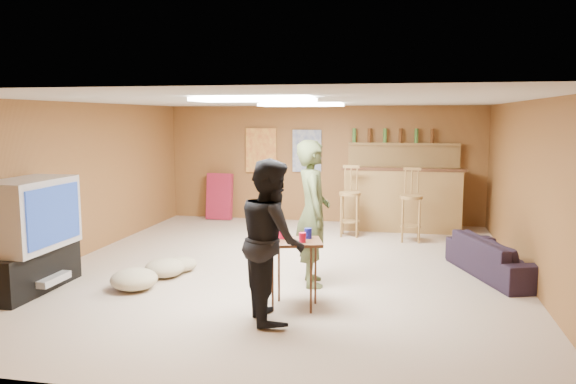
% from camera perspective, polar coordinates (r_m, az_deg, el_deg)
% --- Properties ---
extents(ground, '(7.00, 7.00, 0.00)m').
position_cam_1_polar(ground, '(7.49, -0.31, -7.81)').
color(ground, tan).
rests_on(ground, ground).
extents(ceiling, '(6.00, 7.00, 0.02)m').
position_cam_1_polar(ceiling, '(7.22, -0.32, 9.27)').
color(ceiling, silver).
rests_on(ceiling, ground).
extents(wall_back, '(6.00, 0.02, 2.20)m').
position_cam_1_polar(wall_back, '(10.70, 3.55, 2.84)').
color(wall_back, brown).
rests_on(wall_back, ground).
extents(wall_front, '(6.00, 0.02, 2.20)m').
position_cam_1_polar(wall_front, '(3.96, -10.85, -5.57)').
color(wall_front, brown).
rests_on(wall_front, ground).
extents(wall_left, '(0.02, 7.00, 2.20)m').
position_cam_1_polar(wall_left, '(8.41, -20.75, 1.04)').
color(wall_left, brown).
rests_on(wall_left, ground).
extents(wall_right, '(0.02, 7.00, 2.20)m').
position_cam_1_polar(wall_right, '(7.28, 23.48, -0.06)').
color(wall_right, brown).
rests_on(wall_right, ground).
extents(tv_stand, '(0.55, 1.30, 0.50)m').
position_cam_1_polar(tv_stand, '(7.19, -24.93, -7.14)').
color(tv_stand, black).
rests_on(tv_stand, ground).
extents(dvd_box, '(0.35, 0.50, 0.08)m').
position_cam_1_polar(dvd_box, '(7.09, -23.44, -8.09)').
color(dvd_box, '#B2B2B7').
rests_on(dvd_box, tv_stand).
extents(tv_body, '(0.60, 1.10, 0.80)m').
position_cam_1_polar(tv_body, '(7.02, -24.77, -2.05)').
color(tv_body, '#B2B2B7').
rests_on(tv_body, tv_stand).
extents(tv_screen, '(0.02, 0.95, 0.65)m').
position_cam_1_polar(tv_screen, '(6.84, -22.67, -2.17)').
color(tv_screen, navy).
rests_on(tv_screen, tv_body).
extents(bar_counter, '(2.00, 0.60, 1.10)m').
position_cam_1_polar(bar_counter, '(10.11, 11.53, -0.72)').
color(bar_counter, brown).
rests_on(bar_counter, ground).
extents(bar_lip, '(2.10, 0.12, 0.05)m').
position_cam_1_polar(bar_lip, '(9.80, 11.61, 2.26)').
color(bar_lip, '#402314').
rests_on(bar_lip, bar_counter).
extents(bar_shelf, '(2.00, 0.18, 0.05)m').
position_cam_1_polar(bar_shelf, '(10.47, 11.67, 4.79)').
color(bar_shelf, brown).
rests_on(bar_shelf, bar_backing).
extents(bar_backing, '(2.00, 0.14, 0.60)m').
position_cam_1_polar(bar_backing, '(10.51, 11.63, 3.16)').
color(bar_backing, brown).
rests_on(bar_backing, bar_counter).
extents(poster_left, '(0.60, 0.03, 0.85)m').
position_cam_1_polar(poster_left, '(10.88, -2.76, 4.25)').
color(poster_left, '#BF3F26').
rests_on(poster_left, wall_back).
extents(poster_right, '(0.55, 0.03, 0.80)m').
position_cam_1_polar(poster_right, '(10.69, 1.93, 4.19)').
color(poster_right, '#334C99').
rests_on(poster_right, wall_back).
extents(folding_chair_stack, '(0.50, 0.26, 0.91)m').
position_cam_1_polar(folding_chair_stack, '(11.04, -6.96, -0.45)').
color(folding_chair_stack, maroon).
rests_on(folding_chair_stack, ground).
extents(ceiling_panel_front, '(1.20, 0.60, 0.04)m').
position_cam_1_polar(ceiling_panel_front, '(5.76, -3.44, 9.37)').
color(ceiling_panel_front, white).
rests_on(ceiling_panel_front, ceiling).
extents(ceiling_panel_back, '(1.20, 0.60, 0.04)m').
position_cam_1_polar(ceiling_panel_back, '(8.39, 1.39, 8.84)').
color(ceiling_panel_back, white).
rests_on(ceiling_panel_back, ceiling).
extents(person_olive, '(0.57, 0.72, 1.73)m').
position_cam_1_polar(person_olive, '(6.65, 2.52, -2.15)').
color(person_olive, '#4A5531').
rests_on(person_olive, ground).
extents(person_black, '(0.87, 0.96, 1.60)m').
position_cam_1_polar(person_black, '(5.52, -1.68, -4.87)').
color(person_black, black).
rests_on(person_black, ground).
extents(sofa, '(1.19, 1.79, 0.49)m').
position_cam_1_polar(sofa, '(7.58, 20.57, -6.21)').
color(sofa, black).
rests_on(sofa, ground).
extents(tray_table, '(0.65, 0.57, 0.72)m').
position_cam_1_polar(tray_table, '(5.94, 0.66, -8.33)').
color(tray_table, '#402314').
rests_on(tray_table, ground).
extents(cup_red_near, '(0.11, 0.11, 0.12)m').
position_cam_1_polar(cup_red_near, '(5.93, -0.58, -4.21)').
color(cup_red_near, red).
rests_on(cup_red_near, tray_table).
extents(cup_red_far, '(0.08, 0.08, 0.10)m').
position_cam_1_polar(cup_red_far, '(5.76, 1.47, -4.64)').
color(cup_red_far, red).
rests_on(cup_red_far, tray_table).
extents(cup_blue, '(0.10, 0.10, 0.11)m').
position_cam_1_polar(cup_blue, '(5.95, 2.05, -4.22)').
color(cup_blue, navy).
rests_on(cup_blue, tray_table).
extents(bar_stool_left, '(0.47, 0.47, 1.13)m').
position_cam_1_polar(bar_stool_left, '(9.45, 6.31, -1.10)').
color(bar_stool_left, brown).
rests_on(bar_stool_left, ground).
extents(bar_stool_right, '(0.40, 0.40, 1.25)m').
position_cam_1_polar(bar_stool_right, '(9.20, 12.41, -1.10)').
color(bar_stool_right, brown).
rests_on(bar_stool_right, ground).
extents(cushion_near_tv, '(0.58, 0.58, 0.23)m').
position_cam_1_polar(cushion_near_tv, '(7.27, -12.41, -7.53)').
color(cushion_near_tv, tan).
rests_on(cushion_near_tv, ground).
extents(cushion_mid, '(0.42, 0.42, 0.18)m').
position_cam_1_polar(cushion_mid, '(7.49, -10.83, -7.20)').
color(cushion_mid, tan).
rests_on(cushion_mid, ground).
extents(cushion_far, '(0.72, 0.72, 0.25)m').
position_cam_1_polar(cushion_far, '(6.83, -15.37, -8.54)').
color(cushion_far, tan).
rests_on(cushion_far, ground).
extents(bottle_row, '(1.48, 0.08, 0.26)m').
position_cam_1_polar(bottle_row, '(10.45, 10.59, 5.66)').
color(bottle_row, '#3F7233').
rests_on(bottle_row, bar_shelf).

